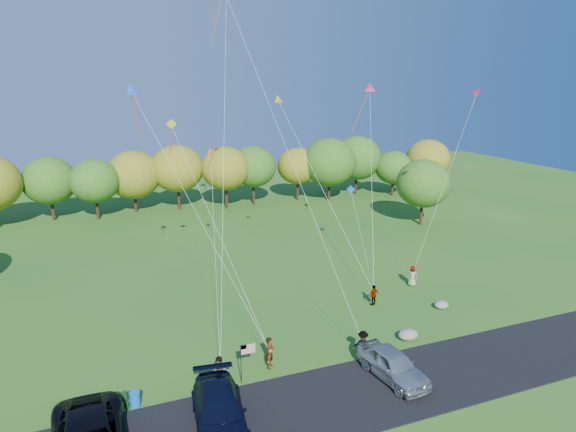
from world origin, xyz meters
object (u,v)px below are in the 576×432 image
at_px(minivan_silver, 393,365).
at_px(flyer_e, 412,276).
at_px(flyer_c, 363,344).
at_px(flyer_a, 270,352).
at_px(trash_barrel, 135,400).
at_px(flyer_d, 374,295).
at_px(park_bench, 111,404).
at_px(flyer_b, 220,373).
at_px(minivan_navy, 219,411).

height_order(minivan_silver, flyer_e, minivan_silver).
xyz_separation_m(minivan_silver, flyer_c, (-0.41, 2.60, -0.02)).
distance_m(minivan_silver, flyer_a, 6.91).
height_order(flyer_c, trash_barrel, flyer_c).
xyz_separation_m(flyer_a, flyer_c, (5.48, -1.03, -0.09)).
xyz_separation_m(flyer_d, park_bench, (-18.63, -6.12, -0.28)).
xyz_separation_m(minivan_silver, flyer_b, (-9.06, 2.60, 0.07)).
relative_size(minivan_navy, flyer_e, 3.53).
bearing_deg(flyer_a, flyer_b, 145.64).
relative_size(flyer_c, flyer_e, 1.02).
bearing_deg(trash_barrel, flyer_d, 19.00).
xyz_separation_m(flyer_c, trash_barrel, (-13.07, 0.10, -0.45)).
distance_m(flyer_b, flyer_e, 19.57).
height_order(flyer_a, flyer_b, flyer_b).
height_order(minivan_navy, flyer_b, flyer_b).
height_order(minivan_silver, flyer_a, flyer_a).
bearing_deg(flyer_c, minivan_navy, 49.94).
xyz_separation_m(flyer_e, park_bench, (-23.38, -8.10, -0.34)).
xyz_separation_m(flyer_a, flyer_d, (9.90, 5.10, -0.16)).
bearing_deg(flyer_e, flyer_c, 82.75).
bearing_deg(flyer_a, flyer_c, -62.86).
bearing_deg(trash_barrel, flyer_b, -1.30).
bearing_deg(park_bench, minivan_navy, -56.33).
height_order(flyer_d, trash_barrel, flyer_d).
xyz_separation_m(minivan_silver, flyer_a, (-5.89, 3.62, 0.07)).
bearing_deg(flyer_d, trash_barrel, 2.42).
relative_size(flyer_b, flyer_d, 1.21).
height_order(flyer_d, flyer_e, flyer_e).
relative_size(flyer_d, park_bench, 0.95).
xyz_separation_m(minivan_navy, flyer_a, (4.02, 4.13, 0.03)).
xyz_separation_m(flyer_b, flyer_e, (17.81, 8.10, -0.11)).
distance_m(minivan_silver, flyer_c, 2.63).
height_order(flyer_b, park_bench, flyer_b).
relative_size(minivan_silver, flyer_a, 2.54).
xyz_separation_m(flyer_d, trash_barrel, (-17.48, -6.02, -0.37)).
distance_m(minivan_navy, flyer_e, 21.76).
distance_m(flyer_b, flyer_c, 8.65).
bearing_deg(flyer_e, flyer_b, 65.72).
bearing_deg(minivan_silver, flyer_a, 141.94).
xyz_separation_m(flyer_c, flyer_d, (4.42, 6.12, -0.07)).
xyz_separation_m(minivan_navy, minivan_silver, (9.90, 0.51, -0.04)).
relative_size(flyer_b, park_bench, 1.15).
xyz_separation_m(flyer_b, flyer_d, (13.07, 6.12, -0.17)).
relative_size(minivan_navy, minivan_silver, 1.23).
bearing_deg(flyer_b, flyer_d, 39.26).
distance_m(minivan_navy, flyer_d, 16.69).
height_order(flyer_a, flyer_d, flyer_a).
bearing_deg(flyer_d, park_bench, 1.60).
bearing_deg(flyer_c, flyer_e, -106.68).
xyz_separation_m(minivan_silver, flyer_e, (8.75, 10.70, -0.04)).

